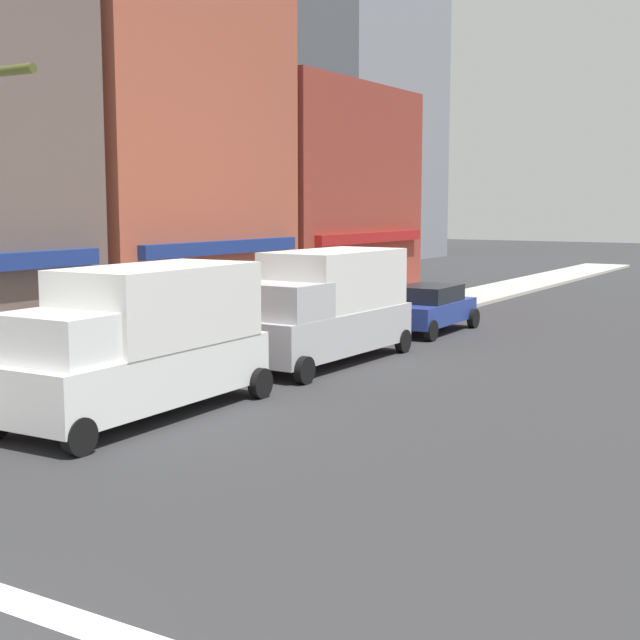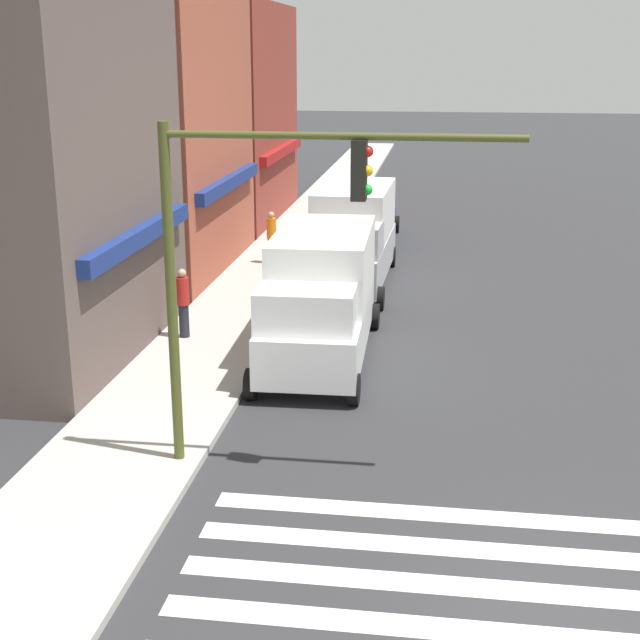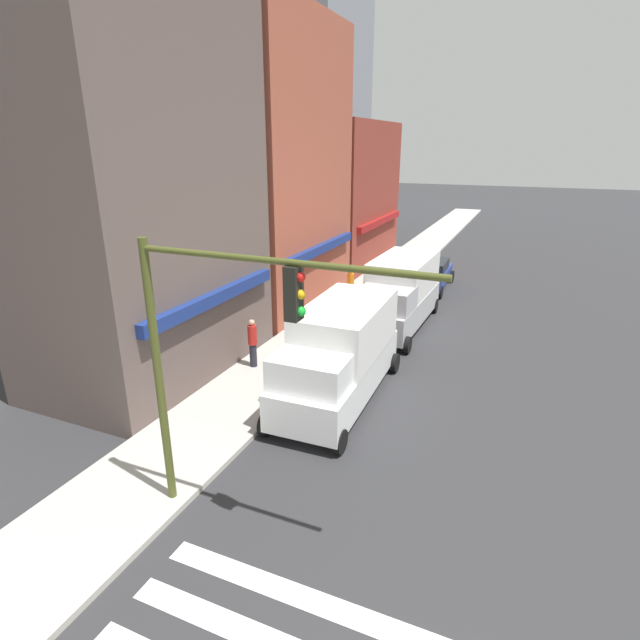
% 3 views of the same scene
% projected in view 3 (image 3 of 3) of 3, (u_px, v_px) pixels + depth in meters
% --- Properties ---
extents(storefront_row, '(27.12, 5.30, 14.25)m').
position_uv_depth(storefront_row, '(265.00, 178.00, 23.11)').
color(storefront_row, brown).
rests_on(storefront_row, ground_plane).
extents(traffic_signal, '(0.32, 5.84, 6.05)m').
position_uv_depth(traffic_signal, '(212.00, 339.00, 9.45)').
color(traffic_signal, '#474C1E').
rests_on(traffic_signal, ground_plane).
extents(box_truck_white, '(6.25, 2.42, 3.04)m').
position_uv_depth(box_truck_white, '(340.00, 353.00, 15.46)').
color(box_truck_white, white).
rests_on(box_truck_white, ground_plane).
extents(box_truck_silver, '(6.25, 2.42, 3.04)m').
position_uv_depth(box_truck_silver, '(400.00, 292.00, 21.69)').
color(box_truck_silver, '#B7B7BC').
rests_on(box_truck_silver, ground_plane).
extents(sedan_blue, '(4.45, 2.02, 1.59)m').
position_uv_depth(sedan_blue, '(430.00, 274.00, 27.83)').
color(sedan_blue, navy).
rests_on(sedan_blue, ground_plane).
extents(pedestrian_red_jacket, '(0.32, 0.32, 1.77)m').
position_uv_depth(pedestrian_red_jacket, '(253.00, 342.00, 17.63)').
color(pedestrian_red_jacket, '#23232D').
rests_on(pedestrian_red_jacket, sidewalk_left).
extents(pedestrian_orange_vest, '(0.32, 0.32, 1.77)m').
position_uv_depth(pedestrian_orange_vest, '(351.00, 286.00, 24.62)').
color(pedestrian_orange_vest, '#23232D').
rests_on(pedestrian_orange_vest, sidewalk_left).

